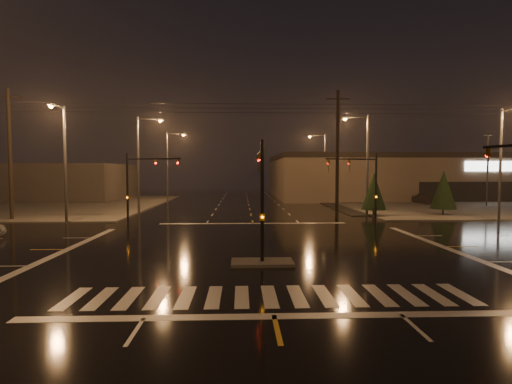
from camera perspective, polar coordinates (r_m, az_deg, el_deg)
ground at (r=23.56m, az=0.37°, el=-8.02°), size 140.00×140.00×0.00m
sidewalk_ne at (r=61.66m, az=28.07°, el=-1.49°), size 36.00×36.00×0.12m
sidewalk_nw at (r=60.66m, az=-30.69°, el=-1.62°), size 36.00×36.00×0.12m
median_island at (r=19.64m, az=0.89°, el=-10.03°), size 3.00×1.60×0.15m
crosswalk at (r=14.84m, az=1.95°, el=-14.64°), size 15.00×2.60×0.01m
stop_bar_near at (r=12.95m, az=2.61°, el=-17.32°), size 16.00×0.50×0.01m
stop_bar_far at (r=34.42m, az=-0.43°, el=-4.51°), size 16.00×0.50×0.01m
retail_building at (r=77.92m, az=25.41°, el=2.22°), size 60.20×28.30×7.20m
commercial_block at (r=73.46m, az=-29.71°, el=1.28°), size 30.00×18.00×5.60m
signal_mast_median at (r=20.08m, az=0.76°, el=0.86°), size 0.25×4.59×6.00m
signal_mast_ne at (r=34.87m, az=15.41°, el=1.72°), size 4.84×1.86×6.00m
signal_mast_nw at (r=34.31m, az=-16.46°, el=1.69°), size 4.84×1.86×6.00m
streetlight_1 at (r=42.36m, az=-16.08°, el=4.64°), size 2.77×0.32×10.00m
streetlight_2 at (r=58.02m, az=-12.27°, el=4.22°), size 2.77×0.32×10.00m
streetlight_3 at (r=40.99m, az=15.23°, el=4.71°), size 2.77×0.32×10.00m
streetlight_4 at (r=60.37m, az=9.54°, el=4.19°), size 2.77×0.32×10.00m
streetlight_5 at (r=37.44m, az=-25.82°, el=4.69°), size 0.32×2.77×10.00m
streetlight_6 at (r=41.32m, az=31.81°, el=4.35°), size 0.32×2.77×10.00m
utility_pole_0 at (r=42.66m, az=-31.73°, el=4.74°), size 2.20×0.32×12.00m
utility_pole_1 at (r=38.22m, az=11.55°, el=5.38°), size 2.20×0.32×12.00m
conifer_0 at (r=41.16m, az=16.49°, el=0.14°), size 2.36×2.36×4.38m
conifer_1 at (r=44.45m, az=25.22°, el=0.32°), size 2.49×2.49×4.59m
car_parked at (r=58.60m, az=23.11°, el=-0.90°), size 2.59×4.75×1.53m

